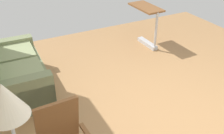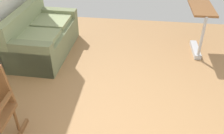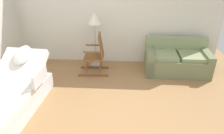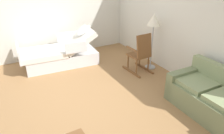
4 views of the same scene
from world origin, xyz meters
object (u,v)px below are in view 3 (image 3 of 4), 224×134
Objects in this scene: hospital_bed at (10,98)px; couch at (177,61)px; floor_lamp at (95,22)px; rocking_chair at (96,55)px.

hospital_bed reaches higher than couch.
floor_lamp is at bearing 56.22° from hospital_bed.
rocking_chair reaches higher than couch.
floor_lamp reaches higher than hospital_bed.
rocking_chair is at bearing -175.17° from couch.
hospital_bed is 1.32× the size of couch.
rocking_chair is at bearing 48.76° from hospital_bed.
couch is 1.54× the size of rocking_chair.
rocking_chair is at bearing -80.15° from floor_lamp.
couch is at bearing 27.46° from hospital_bed.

